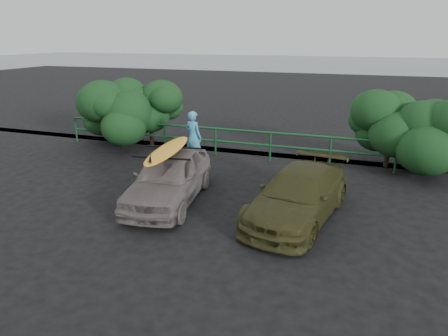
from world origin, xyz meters
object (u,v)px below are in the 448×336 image
Objects in this scene: olive_vehicle at (298,195)px; guardrail at (242,144)px; man at (193,137)px; surfboard at (168,150)px; sedan at (169,177)px.

guardrail is at bearing 132.30° from olive_vehicle.
olive_vehicle is at bearing 161.19° from man.
olive_vehicle is at bearing -6.12° from surfboard.
man reaches higher than surfboard.
guardrail is 4.97m from olive_vehicle.
sedan reaches higher than olive_vehicle.
surfboard is (-3.31, -0.06, 0.81)m from olive_vehicle.
sedan is 3.41m from man.
sedan is 0.96× the size of olive_vehicle.
sedan is at bearing -168.31° from olive_vehicle.
surfboard is (0.73, -3.33, 0.51)m from man.
surfboard is at bearing 0.00° from sedan.
surfboard is (-0.70, -4.29, 0.87)m from guardrail.
guardrail is 4.35m from sedan.
man is at bearing -146.04° from guardrail.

